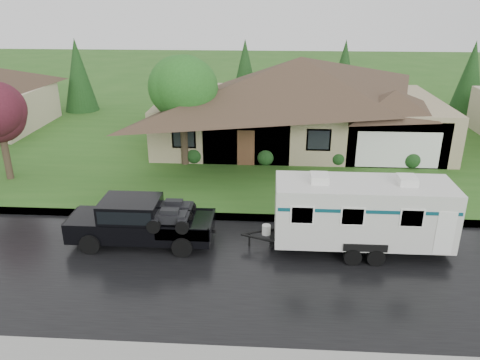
% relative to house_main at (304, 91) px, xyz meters
% --- Properties ---
extents(ground, '(140.00, 140.00, 0.00)m').
position_rel_house_main_xyz_m(ground, '(-2.29, -13.84, -3.59)').
color(ground, '#29581B').
rests_on(ground, ground).
extents(road, '(140.00, 8.00, 0.01)m').
position_rel_house_main_xyz_m(road, '(-2.29, -15.84, -3.59)').
color(road, black).
rests_on(road, ground).
extents(curb, '(140.00, 0.50, 0.15)m').
position_rel_house_main_xyz_m(curb, '(-2.29, -11.59, -3.52)').
color(curb, gray).
rests_on(curb, ground).
extents(lawn, '(140.00, 26.00, 0.15)m').
position_rel_house_main_xyz_m(lawn, '(-2.29, 1.16, -3.52)').
color(lawn, '#29581B').
rests_on(lawn, ground).
extents(house_main, '(19.44, 10.80, 6.90)m').
position_rel_house_main_xyz_m(house_main, '(0.00, 0.00, 0.00)').
color(house_main, gray).
rests_on(house_main, lawn).
extents(tree_left_green, '(3.71, 3.71, 6.15)m').
position_rel_house_main_xyz_m(tree_left_green, '(-7.11, -4.83, 0.82)').
color(tree_left_green, '#382B1E').
rests_on(tree_left_green, lawn).
extents(shrub_row, '(13.60, 1.00, 1.00)m').
position_rel_house_main_xyz_m(shrub_row, '(-0.29, -4.54, -2.94)').
color(shrub_row, '#143814').
rests_on(shrub_row, lawn).
extents(pickup_truck, '(5.72, 2.17, 1.91)m').
position_rel_house_main_xyz_m(pickup_truck, '(-7.37, -14.03, -2.57)').
color(pickup_truck, black).
rests_on(pickup_truck, ground).
extents(travel_trailer, '(7.06, 2.48, 3.17)m').
position_rel_house_main_xyz_m(travel_trailer, '(1.43, -14.03, -1.91)').
color(travel_trailer, silver).
rests_on(travel_trailer, ground).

